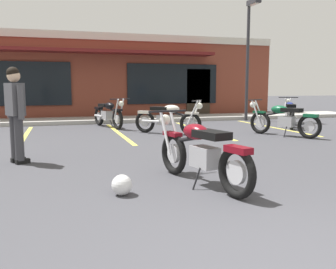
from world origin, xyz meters
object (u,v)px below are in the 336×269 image
at_px(motorcycle_foreground_classic, 200,151).
at_px(helmet_on_pavement, 122,185).
at_px(motorcycle_silver_naked, 283,119).
at_px(motorcycle_blue_standard, 290,113).
at_px(motorcycle_red_sportbike, 108,113).
at_px(parking_lot_lamp_post, 249,43).
at_px(motorcycle_black_cruiser, 168,118).
at_px(person_in_shorts_foreground, 15,109).

bearing_deg(motorcycle_foreground_classic, helmet_on_pavement, -170.23).
bearing_deg(motorcycle_silver_naked, motorcycle_blue_standard, 50.78).
relative_size(motorcycle_foreground_classic, motorcycle_red_sportbike, 1.01).
xyz_separation_m(motorcycle_blue_standard, parking_lot_lamp_post, (-0.21, 2.45, 2.53)).
bearing_deg(motorcycle_black_cruiser, motorcycle_silver_naked, -23.83).
height_order(motorcycle_foreground_classic, person_in_shorts_foreground, person_in_shorts_foreground).
xyz_separation_m(motorcycle_black_cruiser, person_in_shorts_foreground, (-3.66, -3.03, 0.49)).
relative_size(motorcycle_red_sportbike, motorcycle_silver_naked, 1.07).
relative_size(motorcycle_black_cruiser, parking_lot_lamp_post, 0.37).
distance_m(motorcycle_black_cruiser, person_in_shorts_foreground, 4.78).
bearing_deg(helmet_on_pavement, motorcycle_black_cruiser, 67.86).
height_order(motorcycle_blue_standard, helmet_on_pavement, motorcycle_blue_standard).
bearing_deg(parking_lot_lamp_post, motorcycle_silver_naked, -106.72).
distance_m(motorcycle_black_cruiser, parking_lot_lamp_post, 5.74).
xyz_separation_m(motorcycle_black_cruiser, motorcycle_silver_naked, (2.89, -1.28, 0.00)).
xyz_separation_m(person_in_shorts_foreground, parking_lot_lamp_post, (7.83, 6.05, 2.04)).
distance_m(motorcycle_red_sportbike, motorcycle_black_cruiser, 2.59).
bearing_deg(parking_lot_lamp_post, motorcycle_black_cruiser, -144.14).
bearing_deg(motorcycle_foreground_classic, person_in_shorts_foreground, 138.77).
relative_size(motorcycle_black_cruiser, person_in_shorts_foreground, 1.01).
distance_m(motorcycle_red_sportbike, helmet_on_pavement, 7.70).
bearing_deg(motorcycle_silver_naked, helmet_on_pavement, -140.67).
xyz_separation_m(motorcycle_red_sportbike, person_in_shorts_foreground, (-2.26, -5.22, 0.49)).
distance_m(motorcycle_red_sportbike, motorcycle_silver_naked, 5.50).
distance_m(motorcycle_silver_naked, parking_lot_lamp_post, 5.15).
bearing_deg(motorcycle_foreground_classic, motorcycle_silver_naked, 45.02).
xyz_separation_m(motorcycle_foreground_classic, motorcycle_black_cruiser, (1.11, 5.27, 0.00)).
relative_size(motorcycle_foreground_classic, person_in_shorts_foreground, 1.24).
bearing_deg(motorcycle_black_cruiser, person_in_shorts_foreground, -140.32).
bearing_deg(motorcycle_silver_naked, motorcycle_foreground_classic, -134.98).
bearing_deg(motorcycle_black_cruiser, motorcycle_red_sportbike, 122.55).
relative_size(motorcycle_blue_standard, person_in_shorts_foreground, 1.13).
bearing_deg(motorcycle_foreground_classic, motorcycle_red_sportbike, 92.21).
height_order(motorcycle_silver_naked, parking_lot_lamp_post, parking_lot_lamp_post).
relative_size(motorcycle_red_sportbike, helmet_on_pavement, 7.89).
distance_m(motorcycle_foreground_classic, parking_lot_lamp_post, 10.15).
xyz_separation_m(motorcycle_red_sportbike, motorcycle_blue_standard, (5.78, -1.62, 0.00)).
xyz_separation_m(motorcycle_foreground_classic, person_in_shorts_foreground, (-2.55, 2.24, 0.49)).
height_order(motorcycle_foreground_classic, motorcycle_black_cruiser, same).
height_order(motorcycle_red_sportbike, motorcycle_black_cruiser, same).
xyz_separation_m(motorcycle_black_cruiser, motorcycle_blue_standard, (4.39, 0.56, 0.00)).
height_order(helmet_on_pavement, parking_lot_lamp_post, parking_lot_lamp_post).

